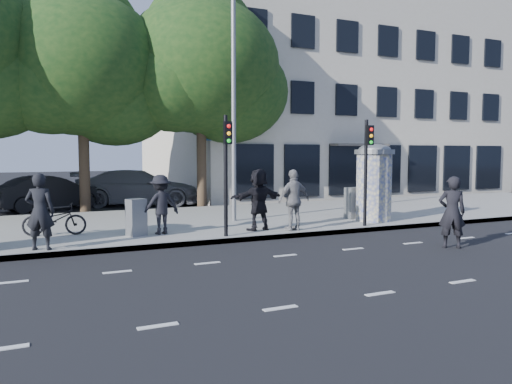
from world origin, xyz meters
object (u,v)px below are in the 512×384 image
traffic_pole_far (367,161)px  car_mid (51,193)px  cabinet_left (136,217)px  car_right (138,188)px  ped_e (294,200)px  ped_f (259,199)px  traffic_pole_near (226,163)px  ped_b (40,212)px  cabinet_right (353,203)px  street_lamp (234,85)px  ped_d (161,205)px  ad_column_right (374,181)px  bicycle (54,220)px  man_road (452,212)px

traffic_pole_far → car_mid: size_ratio=0.74×
cabinet_left → car_right: (1.97, 9.53, 0.16)m
ped_e → ped_f: (-0.94, 0.50, 0.01)m
traffic_pole_far → car_right: 11.95m
traffic_pole_near → ped_f: size_ratio=1.81×
ped_b → cabinet_right: (10.30, 1.60, -0.38)m
street_lamp → ped_f: 4.31m
ped_d → car_right: (1.26, 9.53, -0.17)m
street_lamp → cabinet_left: size_ratio=7.62×
ad_column_right → car_mid: size_ratio=0.58×
bicycle → car_mid: 8.17m
traffic_pole_near → cabinet_right: 5.93m
ped_b → car_mid: (0.63, 10.29, -0.34)m
ped_b → car_right: 11.56m
street_lamp → cabinet_left: (-3.69, -1.66, -4.12)m
ped_b → man_road: ped_b is taller
ped_d → car_right: bearing=-107.0°
traffic_pole_near → car_right: size_ratio=0.59×
ped_d → traffic_pole_near: bearing=133.8°
ped_d → car_mid: ped_d is taller
ped_b → cabinet_left: bearing=-136.7°
ped_f → man_road: 5.47m
street_lamp → ped_d: bearing=-150.9°
traffic_pole_near → car_mid: 11.27m
traffic_pole_near → man_road: size_ratio=1.79×
ped_e → car_right: ped_e is taller
cabinet_left → ped_b: bearing=-178.0°
cabinet_left → traffic_pole_far: bearing=-31.4°
ad_column_right → traffic_pole_near: traffic_pole_near is taller
ped_b → car_right: size_ratio=0.33×
car_mid → ped_f: bearing=-169.2°
man_road → ped_e: bearing=-16.6°
street_lamp → cabinet_right: size_ratio=7.19×
bicycle → cabinet_left: bearing=-105.6°
ped_b → ped_e: ped_b is taller
traffic_pole_far → bicycle: (-9.20, 2.19, -1.63)m
traffic_pole_far → cabinet_left: (-7.09, 1.18, -1.56)m
ped_e → bicycle: bearing=-23.6°
ped_d → cabinet_right: size_ratio=1.54×
car_right → cabinet_right: bearing=-129.7°
ped_b → street_lamp: bearing=-136.5°
street_lamp → ped_e: bearing=-72.9°
ped_b → car_mid: size_ratio=0.41×
ped_b → bicycle: size_ratio=1.09×
ped_f → ped_b: bearing=-1.1°
ad_column_right → traffic_pole_far: traffic_pole_far is taller
traffic_pole_near → ped_b: 4.95m
traffic_pole_near → traffic_pole_far: size_ratio=1.00×
ped_f → ad_column_right: bearing=176.9°
ped_f → man_road: ped_f is taller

